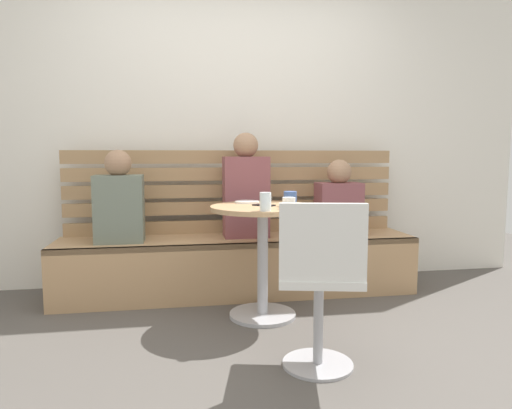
{
  "coord_description": "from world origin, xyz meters",
  "views": [
    {
      "loc": [
        -0.45,
        -2.22,
        1.07
      ],
      "look_at": [
        0.05,
        0.66,
        0.75
      ],
      "focal_mm": 32.06,
      "sensor_mm": 36.0,
      "label": 1
    }
  ],
  "objects_px": {
    "cup_water_clear": "(265,202)",
    "phone_on_table": "(264,205)",
    "booth_bench": "(238,265)",
    "cafe_table": "(263,239)",
    "person_adult": "(246,190)",
    "person_child_middle": "(119,202)",
    "cup_mug_blue": "(290,199)",
    "white_chair": "(320,280)",
    "plate_small": "(247,202)",
    "person_child_left": "(339,202)",
    "cup_ceramic_white": "(289,203)"
  },
  "relations": [
    {
      "from": "white_chair",
      "to": "cup_mug_blue",
      "type": "height_order",
      "value": "white_chair"
    },
    {
      "from": "phone_on_table",
      "to": "person_child_middle",
      "type": "bearing_deg",
      "value": 105.51
    },
    {
      "from": "booth_bench",
      "to": "white_chair",
      "type": "relative_size",
      "value": 3.18
    },
    {
      "from": "booth_bench",
      "to": "cup_mug_blue",
      "type": "relative_size",
      "value": 28.42
    },
    {
      "from": "cup_ceramic_white",
      "to": "cup_mug_blue",
      "type": "bearing_deg",
      "value": 73.11
    },
    {
      "from": "person_child_left",
      "to": "cup_mug_blue",
      "type": "distance_m",
      "value": 0.77
    },
    {
      "from": "person_adult",
      "to": "plate_small",
      "type": "relative_size",
      "value": 4.68
    },
    {
      "from": "white_chair",
      "to": "cup_water_clear",
      "type": "distance_m",
      "value": 0.65
    },
    {
      "from": "person_adult",
      "to": "white_chair",
      "type": "bearing_deg",
      "value": -83.32
    },
    {
      "from": "person_adult",
      "to": "person_child_middle",
      "type": "height_order",
      "value": "person_adult"
    },
    {
      "from": "booth_bench",
      "to": "person_child_left",
      "type": "xyz_separation_m",
      "value": [
        0.79,
        -0.02,
        0.48
      ]
    },
    {
      "from": "person_child_left",
      "to": "phone_on_table",
      "type": "bearing_deg",
      "value": -143.66
    },
    {
      "from": "person_child_left",
      "to": "cup_ceramic_white",
      "type": "distance_m",
      "value": 0.91
    },
    {
      "from": "white_chair",
      "to": "cup_water_clear",
      "type": "bearing_deg",
      "value": 107.33
    },
    {
      "from": "white_chair",
      "to": "cup_ceramic_white",
      "type": "xyz_separation_m",
      "value": [
        -0.01,
        0.62,
        0.31
      ]
    },
    {
      "from": "person_child_middle",
      "to": "cup_mug_blue",
      "type": "height_order",
      "value": "person_child_middle"
    },
    {
      "from": "white_chair",
      "to": "person_child_left",
      "type": "bearing_deg",
      "value": 66.76
    },
    {
      "from": "booth_bench",
      "to": "person_child_left",
      "type": "height_order",
      "value": "person_child_left"
    },
    {
      "from": "booth_bench",
      "to": "person_adult",
      "type": "distance_m",
      "value": 0.58
    },
    {
      "from": "cup_water_clear",
      "to": "phone_on_table",
      "type": "relative_size",
      "value": 0.79
    },
    {
      "from": "cup_ceramic_white",
      "to": "plate_small",
      "type": "height_order",
      "value": "cup_ceramic_white"
    },
    {
      "from": "cafe_table",
      "to": "cup_mug_blue",
      "type": "bearing_deg",
      "value": -16.1
    },
    {
      "from": "person_child_middle",
      "to": "cup_water_clear",
      "type": "height_order",
      "value": "person_child_middle"
    },
    {
      "from": "person_child_middle",
      "to": "cup_mug_blue",
      "type": "bearing_deg",
      "value": -25.61
    },
    {
      "from": "person_child_middle",
      "to": "person_adult",
      "type": "bearing_deg",
      "value": 4.14
    },
    {
      "from": "booth_bench",
      "to": "cafe_table",
      "type": "distance_m",
      "value": 0.61
    },
    {
      "from": "cup_mug_blue",
      "to": "phone_on_table",
      "type": "height_order",
      "value": "cup_mug_blue"
    },
    {
      "from": "cafe_table",
      "to": "booth_bench",
      "type": "bearing_deg",
      "value": 99.8
    },
    {
      "from": "person_child_left",
      "to": "cup_mug_blue",
      "type": "relative_size",
      "value": 6.23
    },
    {
      "from": "person_adult",
      "to": "phone_on_table",
      "type": "bearing_deg",
      "value": -86.41
    },
    {
      "from": "cup_mug_blue",
      "to": "phone_on_table",
      "type": "bearing_deg",
      "value": 163.66
    },
    {
      "from": "cafe_table",
      "to": "plate_small",
      "type": "height_order",
      "value": "plate_small"
    },
    {
      "from": "cafe_table",
      "to": "phone_on_table",
      "type": "bearing_deg",
      "value": -10.63
    },
    {
      "from": "person_child_left",
      "to": "plate_small",
      "type": "xyz_separation_m",
      "value": [
        -0.77,
        -0.3,
        0.05
      ]
    },
    {
      "from": "cup_mug_blue",
      "to": "cup_water_clear",
      "type": "bearing_deg",
      "value": -132.27
    },
    {
      "from": "person_child_middle",
      "to": "cup_mug_blue",
      "type": "distance_m",
      "value": 1.25
    },
    {
      "from": "cup_mug_blue",
      "to": "cafe_table",
      "type": "bearing_deg",
      "value": 163.9
    },
    {
      "from": "cafe_table",
      "to": "phone_on_table",
      "type": "height_order",
      "value": "phone_on_table"
    },
    {
      "from": "person_adult",
      "to": "booth_bench",
      "type": "bearing_deg",
      "value": -154.77
    },
    {
      "from": "person_child_middle",
      "to": "plate_small",
      "type": "distance_m",
      "value": 0.93
    },
    {
      "from": "person_child_middle",
      "to": "plate_small",
      "type": "height_order",
      "value": "person_child_middle"
    },
    {
      "from": "cup_ceramic_white",
      "to": "cup_water_clear",
      "type": "relative_size",
      "value": 0.73
    },
    {
      "from": "cafe_table",
      "to": "cup_ceramic_white",
      "type": "xyz_separation_m",
      "value": [
        0.13,
        -0.19,
        0.26
      ]
    },
    {
      "from": "booth_bench",
      "to": "white_chair",
      "type": "distance_m",
      "value": 1.38
    },
    {
      "from": "cafe_table",
      "to": "person_child_left",
      "type": "height_order",
      "value": "person_child_left"
    },
    {
      "from": "white_chair",
      "to": "person_child_left",
      "type": "height_order",
      "value": "person_child_left"
    },
    {
      "from": "booth_bench",
      "to": "cafe_table",
      "type": "xyz_separation_m",
      "value": [
        0.09,
        -0.53,
        0.3
      ]
    },
    {
      "from": "cafe_table",
      "to": "phone_on_table",
      "type": "relative_size",
      "value": 5.29
    },
    {
      "from": "person_adult",
      "to": "cup_water_clear",
      "type": "distance_m",
      "value": 0.83
    },
    {
      "from": "white_chair",
      "to": "person_child_middle",
      "type": "distance_m",
      "value": 1.72
    }
  ]
}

